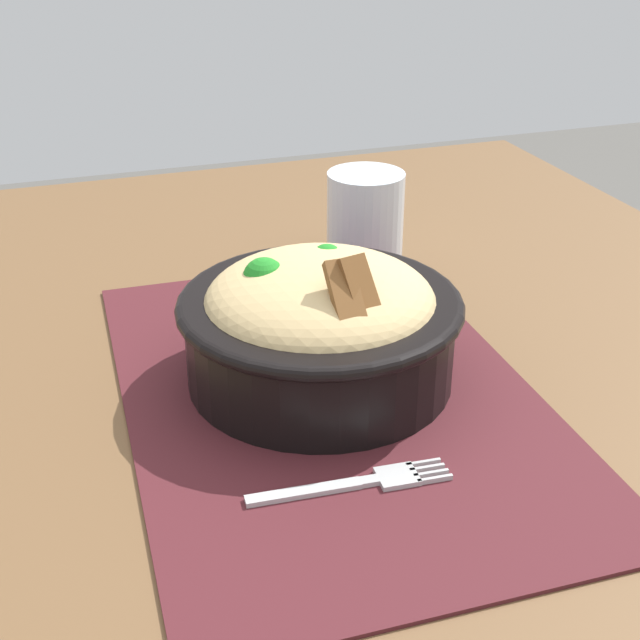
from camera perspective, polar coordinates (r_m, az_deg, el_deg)
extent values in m
cube|color=brown|center=(0.70, 2.03, -4.44)|extent=(1.10, 0.89, 0.03)
cylinder|color=brown|center=(1.41, 9.56, -4.93)|extent=(0.04, 0.04, 0.73)
cube|color=#47191E|center=(0.66, 0.53, -4.79)|extent=(0.47, 0.31, 0.00)
cylinder|color=black|center=(0.66, 0.00, -1.19)|extent=(0.20, 0.20, 0.07)
torus|color=black|center=(0.64, 0.00, 1.06)|extent=(0.21, 0.21, 0.01)
ellipsoid|color=tan|center=(0.64, 0.00, 1.14)|extent=(0.18, 0.18, 0.07)
sphere|color=#1F8023|center=(0.63, -3.69, 2.71)|extent=(0.03, 0.03, 0.03)
sphere|color=#1F8023|center=(0.67, 0.46, 3.90)|extent=(0.03, 0.03, 0.03)
sphere|color=#1F8023|center=(0.63, 1.34, 2.71)|extent=(0.03, 0.03, 0.03)
cylinder|color=orange|center=(0.64, 4.13, 2.53)|extent=(0.03, 0.03, 0.01)
cube|color=brown|center=(0.58, 1.74, 1.51)|extent=(0.04, 0.02, 0.04)
cube|color=brown|center=(0.59, 2.75, 1.73)|extent=(0.04, 0.03, 0.05)
cube|color=#B4B4B4|center=(0.55, -1.09, -11.25)|extent=(0.01, 0.07, 0.00)
cube|color=#B4B4B4|center=(0.56, 3.25, -10.54)|extent=(0.01, 0.01, 0.00)
cube|color=#B4B4B4|center=(0.57, 5.11, -10.21)|extent=(0.02, 0.03, 0.00)
cube|color=#B4B4B4|center=(0.57, 7.82, -10.30)|extent=(0.00, 0.02, 0.00)
cube|color=#B4B4B4|center=(0.57, 7.60, -9.96)|extent=(0.00, 0.02, 0.00)
cube|color=#B4B4B4|center=(0.58, 7.37, -9.60)|extent=(0.00, 0.02, 0.00)
cube|color=#B4B4B4|center=(0.58, 7.16, -9.27)|extent=(0.00, 0.02, 0.00)
cylinder|color=silver|center=(0.87, 2.99, 6.72)|extent=(0.08, 0.08, 0.09)
cylinder|color=silver|center=(0.87, 2.95, 5.37)|extent=(0.07, 0.07, 0.04)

